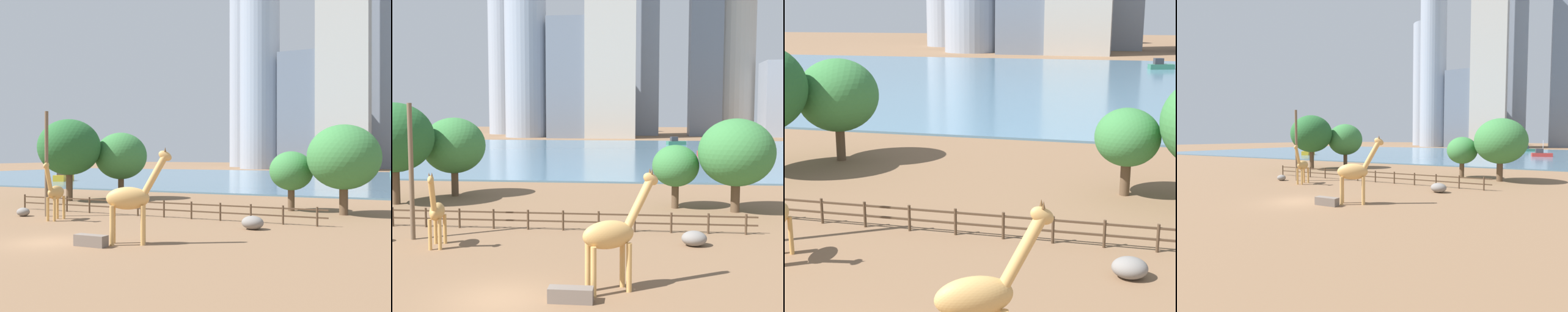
# 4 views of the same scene
# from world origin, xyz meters

# --- Properties ---
(ground_plane) EXTENTS (400.00, 400.00, 0.00)m
(ground_plane) POSITION_xyz_m (0.00, 80.00, 0.00)
(ground_plane) COLOR brown
(harbor_water) EXTENTS (180.00, 86.00, 0.20)m
(harbor_water) POSITION_xyz_m (0.00, 77.00, 0.10)
(harbor_water) COLOR slate
(harbor_water) RESTS_ON ground
(giraffe_tall) EXTENTS (1.08, 2.67, 4.39)m
(giraffe_tall) POSITION_xyz_m (-5.63, 7.27, 2.03)
(giraffe_tall) COLOR tan
(giraffe_tall) RESTS_ON ground
(giraffe_companion) EXTENTS (3.47, 2.21, 5.17)m
(giraffe_companion) POSITION_xyz_m (4.54, 1.41, 2.46)
(giraffe_companion) COLOR tan
(giraffe_companion) RESTS_ON ground
(utility_pole) EXTENTS (0.28, 0.28, 8.15)m
(utility_pole) POSITION_xyz_m (-7.80, 8.85, 4.07)
(utility_pole) COLOR brown
(utility_pole) RESTS_ON ground
(boulder_near_fence) EXTENTS (1.43, 1.16, 0.87)m
(boulder_near_fence) POSITION_xyz_m (8.80, 9.01, 0.43)
(boulder_near_fence) COLOR gray
(boulder_near_fence) RESTS_ON ground
(boulder_by_pole) EXTENTS (1.06, 0.88, 0.66)m
(boulder_by_pole) POSITION_xyz_m (-9.49, 8.15, 0.33)
(boulder_by_pole) COLOR gray
(boulder_by_pole) RESTS_ON ground
(feeding_trough) EXTENTS (1.80, 0.60, 0.60)m
(feeding_trough) POSITION_xyz_m (2.93, -0.00, 0.30)
(feeding_trough) COLOR #72665B
(feeding_trough) RESTS_ON ground
(enclosure_fence) EXTENTS (26.12, 0.14, 1.30)m
(enclosure_fence) POSITION_xyz_m (-0.15, 12.00, 0.76)
(enclosure_fence) COLOR #4C3826
(enclosure_fence) RESTS_ON ground
(tree_left_large) EXTENTS (5.74, 5.74, 7.18)m
(tree_left_large) POSITION_xyz_m (13.05, 19.23, 4.58)
(tree_left_large) COLOR brown
(tree_left_large) RESTS_ON ground
(tree_center_broad) EXTENTS (3.70, 3.70, 5.07)m
(tree_center_broad) POSITION_xyz_m (8.59, 20.39, 3.38)
(tree_center_broad) COLOR brown
(tree_center_broad) RESTS_ON ground
(tree_right_tall) EXTENTS (5.66, 5.66, 7.20)m
(tree_right_tall) POSITION_xyz_m (-11.11, 24.39, 4.63)
(tree_right_tall) COLOR brown
(tree_right_tall) RESTS_ON ground
(tree_left_small) EXTENTS (6.43, 6.43, 8.48)m
(tree_left_small) POSITION_xyz_m (-14.47, 19.86, 5.56)
(tree_left_small) COLOR brown
(tree_left_small) RESTS_ON ground
(boat_sailboat) EXTENTS (3.62, 5.71, 2.36)m
(boat_sailboat) POSITION_xyz_m (-38.49, 47.99, 1.00)
(boat_sailboat) COLOR gold
(boat_sailboat) RESTS_ON harbor_water
(boat_tug) EXTENTS (4.77, 2.32, 4.12)m
(boat_tug) POSITION_xyz_m (18.38, 68.60, 0.89)
(boat_tug) COLOR #B22D28
(boat_tug) RESTS_ON harbor_water
(boat_barge) EXTENTS (4.82, 3.00, 2.00)m
(boat_barge) POSITION_xyz_m (14.86, 100.30, 0.88)
(boat_barge) COLOR #337259
(boat_barge) RESTS_ON harbor_water
(skyline_tower_needle) EXTENTS (13.72, 13.72, 102.75)m
(skyline_tower_needle) POSITION_xyz_m (-31.44, 142.68, 51.37)
(skyline_tower_needle) COLOR #939EAD
(skyline_tower_needle) RESTS_ON ground
(skyline_block_central) EXTENTS (12.76, 12.76, 75.66)m
(skyline_block_central) POSITION_xyz_m (-45.46, 168.70, 37.83)
(skyline_block_central) COLOR #939EAD
(skyline_block_central) RESTS_ON ground
(skyline_block_left) EXTENTS (12.73, 14.93, 38.20)m
(skyline_block_left) POSITION_xyz_m (-16.72, 141.61, 19.10)
(skyline_block_left) COLOR slate
(skyline_block_left) RESTS_ON ground
(skyline_block_right) EXTENTS (10.89, 8.37, 76.39)m
(skyline_block_right) POSITION_xyz_m (29.01, 156.61, 38.19)
(skyline_block_right) COLOR slate
(skyline_block_right) RESTS_ON ground
(skyline_tower_short) EXTENTS (15.81, 11.65, 98.49)m
(skyline_tower_short) POSITION_xyz_m (-2.89, 139.13, 49.25)
(skyline_tower_short) COLOR #B7B2A8
(skyline_tower_short) RESTS_ON ground
(skyline_tower_far) EXTENTS (10.14, 8.54, 86.24)m
(skyline_tower_far) POSITION_xyz_m (8.03, 159.91, 43.12)
(skyline_tower_far) COLOR gray
(skyline_tower_far) RESTS_ON ground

